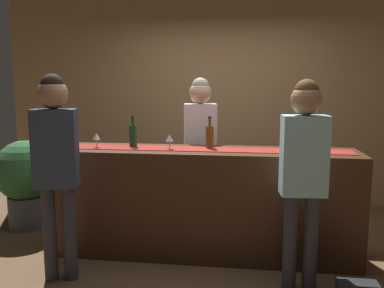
# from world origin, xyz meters

# --- Properties ---
(ground_plane) EXTENTS (10.00, 10.00, 0.00)m
(ground_plane) POSITION_xyz_m (0.00, 0.00, 0.00)
(ground_plane) COLOR brown
(back_wall) EXTENTS (6.00, 0.12, 2.90)m
(back_wall) POSITION_xyz_m (0.00, 1.90, 1.45)
(back_wall) COLOR tan
(back_wall) RESTS_ON ground
(bar_counter) EXTENTS (2.82, 0.60, 1.01)m
(bar_counter) POSITION_xyz_m (0.00, 0.00, 0.51)
(bar_counter) COLOR #3D2314
(bar_counter) RESTS_ON ground
(counter_runner_cloth) EXTENTS (2.68, 0.28, 0.01)m
(counter_runner_cloth) POSITION_xyz_m (0.00, 0.00, 1.02)
(counter_runner_cloth) COLOR maroon
(counter_runner_cloth) RESTS_ON bar_counter
(wine_bottle_green) EXTENTS (0.07, 0.07, 0.30)m
(wine_bottle_green) POSITION_xyz_m (-0.71, 0.07, 1.13)
(wine_bottle_green) COLOR #194723
(wine_bottle_green) RESTS_ON bar_counter
(wine_bottle_amber) EXTENTS (0.07, 0.07, 0.30)m
(wine_bottle_amber) POSITION_xyz_m (0.04, 0.09, 1.13)
(wine_bottle_amber) COLOR brown
(wine_bottle_amber) RESTS_ON bar_counter
(wine_glass_near_customer) EXTENTS (0.07, 0.07, 0.14)m
(wine_glass_near_customer) POSITION_xyz_m (-0.32, -0.05, 1.12)
(wine_glass_near_customer) COLOR silver
(wine_glass_near_customer) RESTS_ON bar_counter
(wine_glass_mid_counter) EXTENTS (0.07, 0.07, 0.14)m
(wine_glass_mid_counter) POSITION_xyz_m (-1.04, -0.04, 1.12)
(wine_glass_mid_counter) COLOR silver
(wine_glass_mid_counter) RESTS_ON bar_counter
(bartender) EXTENTS (0.37, 0.27, 1.69)m
(bartender) POSITION_xyz_m (-0.11, 0.58, 1.04)
(bartender) COLOR #26262B
(bartender) RESTS_ON ground
(customer_sipping) EXTENTS (0.35, 0.23, 1.66)m
(customer_sipping) POSITION_xyz_m (0.82, -0.58, 1.02)
(customer_sipping) COLOR #33333D
(customer_sipping) RESTS_ON ground
(customer_browsing) EXTENTS (0.38, 0.28, 1.70)m
(customer_browsing) POSITION_xyz_m (-1.13, -0.69, 1.05)
(customer_browsing) COLOR #33333D
(customer_browsing) RESTS_ON ground
(potted_plant_tall) EXTENTS (0.68, 0.68, 1.00)m
(potted_plant_tall) POSITION_xyz_m (-2.07, 0.45, 0.58)
(potted_plant_tall) COLOR #4C4C51
(potted_plant_tall) RESTS_ON ground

